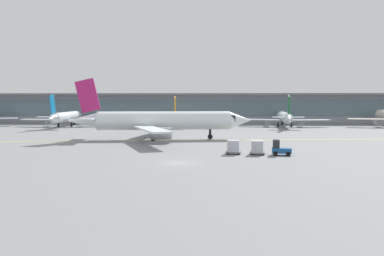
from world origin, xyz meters
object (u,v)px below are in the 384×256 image
Objects in this scene: gate_airplane_1 at (66,117)px; gate_airplane_3 at (284,117)px; gate_airplane_2 at (176,117)px; cargo_dolly_trailing at (233,147)px; taxiing_regional_jet at (162,121)px; cargo_dolly_lead at (257,147)px; baggage_tug at (280,149)px.

gate_airplane_3 is (61.27, 2.05, -0.05)m from gate_airplane_1.
gate_airplane_1 reaches higher than gate_airplane_2.
gate_airplane_1 is 1.02× the size of gate_airplane_3.
gate_airplane_2 is at bearing 95.63° from gate_airplane_3.
gate_airplane_3 is 11.56× the size of cargo_dolly_trailing.
cargo_dolly_trailing is at bearing -143.41° from gate_airplane_1.
gate_airplane_1 is at bearing 97.58° from gate_airplane_3.
gate_airplane_3 is at bearing -90.72° from gate_airplane_1.
cargo_dolly_trailing is at bearing -63.59° from taxiing_regional_jet.
cargo_dolly_lead is (15.81, -55.73, -1.49)m from gate_airplane_2.
gate_airplane_1 is at bearing 137.30° from cargo_dolly_trailing.
baggage_tug is 1.20× the size of cargo_dolly_trailing.
baggage_tug is at bearing -53.50° from taxiing_regional_jet.
gate_airplane_2 is 57.95m from cargo_dolly_lead.
gate_airplane_2 is at bearing 84.20° from taxiing_regional_jet.
gate_airplane_2 is 35.93m from taxiing_regional_jet.
cargo_dolly_trailing is at bearing -170.26° from gate_airplane_2.
gate_airplane_3 is 0.76× the size of taxiing_regional_jet.
gate_airplane_1 is 71.14m from cargo_dolly_lead.
cargo_dolly_trailing is (12.56, -55.27, -1.49)m from gate_airplane_2.
gate_airplane_1 is 30.94m from gate_airplane_2.
baggage_tug is at bearing -164.51° from gate_airplane_2.
taxiing_regional_jet is (0.21, -35.92, 0.94)m from gate_airplane_2.
gate_airplane_1 is 11.75× the size of cargo_dolly_trailing.
gate_airplane_1 is 61.30m from gate_airplane_3.
gate_airplane_2 reaches higher than baggage_tug.
gate_airplane_3 is 57.61m from cargo_dolly_lead.
gate_airplane_3 is at bearing -93.09° from gate_airplane_2.
cargo_dolly_lead is at bearing -167.22° from gate_airplane_2.
gate_airplane_1 is 1.06× the size of gate_airplane_2.
taxiing_regional_jet is 15.23× the size of cargo_dolly_trailing.
cargo_dolly_trailing is (43.43, -53.20, -1.64)m from gate_airplane_1.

